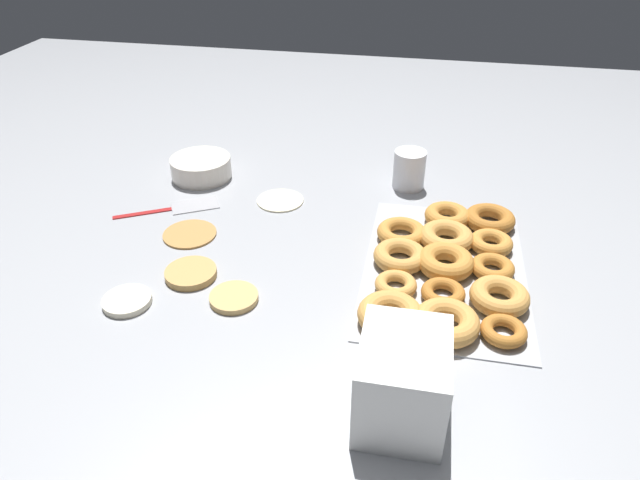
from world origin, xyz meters
The scene contains 11 objects.
ground_plane centered at (0.00, 0.00, 0.00)m, with size 3.00×3.00×0.00m, color #9EA0A5.
pancake_0 centered at (-0.22, 0.19, 0.01)m, with size 0.09×0.09×0.01m, color beige.
pancake_1 centered at (-0.12, 0.11, 0.01)m, with size 0.10×0.10×0.01m, color tan.
pancake_2 centered at (0.02, 0.17, 0.00)m, with size 0.12×0.12×0.01m, color #B27F42.
pancake_3 centered at (-0.17, 0.00, 0.01)m, with size 0.09×0.09×0.01m, color tan.
pancake_4 centered at (0.21, 0.01, 0.00)m, with size 0.11×0.11×0.01m, color beige.
donut_tray centered at (-0.01, -0.39, 0.02)m, with size 0.49×0.32×0.04m.
batter_bowl centered at (0.29, 0.24, 0.03)m, with size 0.15×0.15×0.05m.
container_stack centered at (-0.38, -0.32, 0.07)m, with size 0.15×0.13×0.14m.
paper_cup centered at (0.34, -0.29, 0.05)m, with size 0.08×0.08×0.10m.
spatula centered at (0.13, 0.23, 0.00)m, with size 0.15×0.23×0.01m.
Camera 1 is at (-0.95, -0.32, 0.68)m, focal length 32.00 mm.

